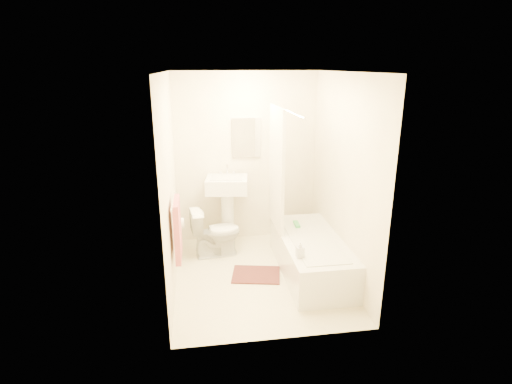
{
  "coord_description": "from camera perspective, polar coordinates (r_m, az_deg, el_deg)",
  "views": [
    {
      "loc": [
        -0.68,
        -4.3,
        2.46
      ],
      "look_at": [
        0.0,
        0.25,
        1.0
      ],
      "focal_mm": 28.0,
      "sensor_mm": 36.0,
      "label": 1
    }
  ],
  "objects": [
    {
      "name": "mirror",
      "position": [
        5.61,
        -1.41,
        7.74
      ],
      "size": [
        0.4,
        0.03,
        0.55
      ],
      "primitive_type": "cube",
      "color": "white",
      "rests_on": "wall_back"
    },
    {
      "name": "shower_curtain",
      "position": [
        5.06,
        2.95,
        3.38
      ],
      "size": [
        0.04,
        0.8,
        1.55
      ],
      "primitive_type": "cube",
      "color": "silver",
      "rests_on": "curtain_rod"
    },
    {
      "name": "sink",
      "position": [
        5.6,
        -4.09,
        -2.4
      ],
      "size": [
        0.61,
        0.52,
        1.1
      ],
      "primitive_type": null,
      "rotation": [
        0.0,
        0.0,
        -0.13
      ],
      "color": "white",
      "rests_on": "floor"
    },
    {
      "name": "wall_left",
      "position": [
        4.5,
        -12.23,
        0.9
      ],
      "size": [
        0.02,
        2.4,
        2.4
      ],
      "primitive_type": "cube",
      "color": "beige",
      "rests_on": "ground"
    },
    {
      "name": "toilet",
      "position": [
        5.41,
        -5.76,
        -5.76
      ],
      "size": [
        0.71,
        0.46,
        0.65
      ],
      "primitive_type": "imported",
      "rotation": [
        0.0,
        0.0,
        1.72
      ],
      "color": "white",
      "rests_on": "floor"
    },
    {
      "name": "scrub_brush",
      "position": [
        5.26,
        5.82,
        -4.64
      ],
      "size": [
        0.07,
        0.2,
        0.04
      ],
      "primitive_type": "cube",
      "rotation": [
        0.0,
        0.0,
        -0.04
      ],
      "color": "green",
      "rests_on": "bathtub"
    },
    {
      "name": "wall_right",
      "position": [
        4.79,
        12.38,
        1.92
      ],
      "size": [
        0.02,
        2.4,
        2.4
      ],
      "primitive_type": "cube",
      "color": "beige",
      "rests_on": "ground"
    },
    {
      "name": "towel",
      "position": [
        4.4,
        -11.15,
        -5.24
      ],
      "size": [
        0.06,
        0.45,
        0.66
      ],
      "primitive_type": "cube",
      "color": "#CC7266",
      "rests_on": "towel_bar"
    },
    {
      "name": "soap_bottle",
      "position": [
        4.42,
        6.32,
        -8.17
      ],
      "size": [
        0.09,
        0.09,
        0.18
      ],
      "primitive_type": "imported",
      "rotation": [
        0.0,
        0.0,
        0.05
      ],
      "color": "white",
      "rests_on": "bathtub"
    },
    {
      "name": "wall_back",
      "position": [
        5.69,
        -1.41,
        4.8
      ],
      "size": [
        2.0,
        0.02,
        2.4
      ],
      "primitive_type": "cube",
      "color": "beige",
      "rests_on": "ground"
    },
    {
      "name": "bathtub",
      "position": [
        5.03,
        7.8,
        -8.93
      ],
      "size": [
        0.71,
        1.63,
        0.46
      ],
      "primitive_type": null,
      "color": "silver",
      "rests_on": "floor"
    },
    {
      "name": "bath_mat",
      "position": [
        5.01,
        0.02,
        -11.72
      ],
      "size": [
        0.65,
        0.54,
        0.02
      ],
      "primitive_type": "cube",
      "rotation": [
        0.0,
        0.0,
        -0.2
      ],
      "color": "#54261C",
      "rests_on": "floor"
    },
    {
      "name": "ceiling",
      "position": [
        4.36,
        0.51,
        16.8
      ],
      "size": [
        2.4,
        2.4,
        0.0
      ],
      "primitive_type": "plane",
      "color": "white",
      "rests_on": "ground"
    },
    {
      "name": "curtain_rod",
      "position": [
        4.53,
        4.12,
        11.73
      ],
      "size": [
        0.03,
        1.7,
        0.03
      ],
      "primitive_type": "cylinder",
      "rotation": [
        1.57,
        0.0,
        0.0
      ],
      "color": "silver",
      "rests_on": "wall_back"
    },
    {
      "name": "toilet_paper",
      "position": [
        4.77,
        -10.92,
        -4.41
      ],
      "size": [
        0.11,
        0.12,
        0.12
      ],
      "primitive_type": "cylinder",
      "rotation": [
        0.0,
        1.57,
        0.0
      ],
      "color": "white",
      "rests_on": "wall_left"
    },
    {
      "name": "towel_bar",
      "position": [
        4.29,
        -11.8,
        -1.3
      ],
      "size": [
        0.02,
        0.6,
        0.02
      ],
      "primitive_type": "cylinder",
      "rotation": [
        1.57,
        0.0,
        0.0
      ],
      "color": "silver",
      "rests_on": "wall_left"
    },
    {
      "name": "floor",
      "position": [
        5.0,
        0.43,
        -11.85
      ],
      "size": [
        2.4,
        2.4,
        0.0
      ],
      "primitive_type": "plane",
      "color": "beige",
      "rests_on": "ground"
    }
  ]
}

